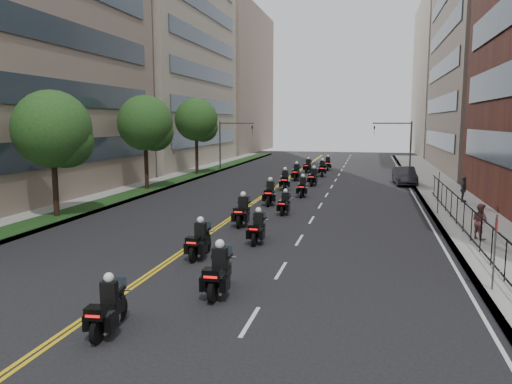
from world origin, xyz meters
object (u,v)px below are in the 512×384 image
motorcycle_6 (270,194)px  motorcycle_1 (219,273)px  motorcycle_2 (200,242)px  parked_sedan (405,176)px  motorcycle_9 (314,178)px  motorcycle_11 (322,169)px  pedestrian_b (480,221)px  motorcycle_7 (303,188)px  pedestrian_c (463,189)px  motorcycle_0 (108,310)px  motorcycle_8 (285,181)px  motorcycle_4 (243,212)px  motorcycle_12 (308,166)px  motorcycle_13 (328,164)px  motorcycle_5 (285,204)px  motorcycle_10 (296,173)px  motorcycle_3 (258,229)px

motorcycle_6 → motorcycle_1: bearing=-88.4°
motorcycle_2 → parked_sedan: (9.80, 26.86, 0.12)m
motorcycle_9 → parked_sedan: bearing=22.8°
motorcycle_11 → pedestrian_b: motorcycle_11 is taller
motorcycle_7 → motorcycle_11: (0.12, 14.25, 0.07)m
motorcycle_11 → pedestrian_c: 18.81m
motorcycle_9 → motorcycle_0: bearing=-88.1°
motorcycle_8 → motorcycle_9: motorcycle_8 is taller
motorcycle_1 → motorcycle_8: (-2.12, 25.29, 0.02)m
motorcycle_2 → motorcycle_4: motorcycle_4 is taller
motorcycle_0 → pedestrian_b: pedestrian_b is taller
motorcycle_1 → motorcycle_9: 28.49m
motorcycle_8 → motorcycle_12: motorcycle_8 is taller
motorcycle_0 → motorcycle_13: motorcycle_13 is taller
motorcycle_6 → pedestrian_c: bearing=9.4°
pedestrian_c → motorcycle_2: bearing=159.6°
motorcycle_4 → motorcycle_5: size_ratio=1.19×
pedestrian_c → motorcycle_9: bearing=72.8°
motorcycle_1 → motorcycle_13: motorcycle_1 is taller
motorcycle_9 → motorcycle_12: size_ratio=1.01×
motorcycle_12 → motorcycle_6: bearing=-84.0°
motorcycle_4 → pedestrian_b: motorcycle_4 is taller
motorcycle_7 → motorcycle_10: bearing=99.6°
motorcycle_3 → parked_sedan: size_ratio=0.46×
pedestrian_b → pedestrian_c: 11.38m
motorcycle_9 → pedestrian_c: (11.05, -7.60, 0.33)m
motorcycle_3 → parked_sedan: (8.03, 23.80, 0.14)m
motorcycle_12 → motorcycle_13: motorcycle_13 is taller
motorcycle_3 → motorcycle_6: 10.69m
motorcycle_2 → motorcycle_9: bearing=86.5°
motorcycle_2 → pedestrian_c: bearing=53.3°
motorcycle_0 → motorcycle_3: motorcycle_3 is taller
motorcycle_2 → motorcycle_5: motorcycle_2 is taller
motorcycle_4 → motorcycle_1: bearing=-80.9°
motorcycle_5 → pedestrian_c: 12.91m
motorcycle_1 → motorcycle_11: size_ratio=0.97×
motorcycle_5 → motorcycle_10: 17.54m
motorcycle_7 → motorcycle_13: 20.69m
motorcycle_11 → parked_sedan: 9.36m
motorcycle_8 → motorcycle_4: bearing=-95.8°
motorcycle_2 → pedestrian_b: pedestrian_b is taller
motorcycle_2 → motorcycle_3: bearing=61.0°
motorcycle_10 → motorcycle_11: size_ratio=0.97×
motorcycle_0 → motorcycle_3: size_ratio=0.98×
motorcycle_5 → motorcycle_8: motorcycle_8 is taller
motorcycle_3 → motorcycle_6: bearing=98.3°
motorcycle_3 → motorcycle_6: (-1.54, 10.58, 0.08)m
motorcycle_0 → pedestrian_b: bearing=42.5°
motorcycle_8 → pedestrian_c: pedestrian_c is taller
motorcycle_9 → pedestrian_b: size_ratio=1.41×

